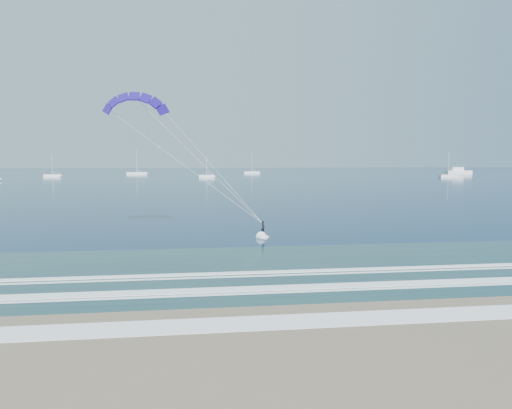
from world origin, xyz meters
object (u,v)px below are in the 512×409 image
(sailboat_4, at_px, (252,172))
(motor_yacht, at_px, (458,172))
(sailboat_2, at_px, (137,173))
(sailboat_3, at_px, (207,176))
(kitesurfer_rig, at_px, (200,161))
(sailboat_1, at_px, (53,175))
(sailboat_5, at_px, (448,176))

(sailboat_4, bearing_deg, motor_yacht, -15.39)
(motor_yacht, xyz_separation_m, sailboat_2, (-177.40, 22.40, -0.86))
(sailboat_3, bearing_deg, motor_yacht, 12.11)
(kitesurfer_rig, height_order, sailboat_1, kitesurfer_rig)
(motor_yacht, distance_m, sailboat_3, 142.97)
(sailboat_4, height_order, sailboat_5, sailboat_4)
(kitesurfer_rig, xyz_separation_m, sailboat_5, (114.57, 153.43, -7.06))
(sailboat_4, relative_size, sailboat_5, 1.09)
(kitesurfer_rig, distance_m, sailboat_5, 191.61)
(sailboat_1, xyz_separation_m, sailboat_5, (182.70, -27.22, 0.00))
(motor_yacht, xyz_separation_m, sailboat_4, (-112.08, 30.84, -0.87))
(sailboat_2, relative_size, sailboat_3, 1.46)
(motor_yacht, height_order, sailboat_2, sailboat_2)
(motor_yacht, bearing_deg, sailboat_5, -125.88)
(sailboat_4, bearing_deg, sailboat_2, -172.63)
(kitesurfer_rig, relative_size, sailboat_1, 1.58)
(sailboat_3, bearing_deg, sailboat_1, 166.53)
(sailboat_1, height_order, sailboat_4, sailboat_4)
(sailboat_1, relative_size, sailboat_5, 0.95)
(sailboat_1, height_order, sailboat_3, sailboat_1)
(sailboat_2, xyz_separation_m, sailboat_3, (37.61, -52.38, -0.03))
(kitesurfer_rig, distance_m, sailboat_3, 163.63)
(sailboat_3, xyz_separation_m, sailboat_5, (110.86, -10.00, 0.01))
(kitesurfer_rig, xyz_separation_m, sailboat_2, (-33.91, 215.81, -7.04))
(kitesurfer_rig, height_order, motor_yacht, kitesurfer_rig)
(sailboat_4, bearing_deg, kitesurfer_rig, -97.97)
(sailboat_1, bearing_deg, sailboat_5, -8.47)
(sailboat_1, bearing_deg, kitesurfer_rig, -69.33)
(sailboat_2, height_order, sailboat_3, sailboat_2)
(sailboat_2, bearing_deg, sailboat_3, -54.32)
(motor_yacht, distance_m, sailboat_1, 212.01)
(sailboat_1, height_order, sailboat_2, sailboat_2)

